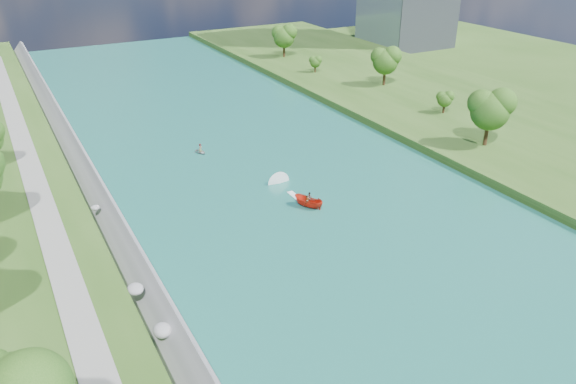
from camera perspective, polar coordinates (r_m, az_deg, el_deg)
ground at (r=68.12m, az=7.86°, el=-6.52°), size 260.00×260.00×0.00m
river_water at (r=82.79m, az=-0.20°, el=0.06°), size 55.00×240.00×0.10m
berm_east at (r=112.86m, az=22.63°, el=5.68°), size 44.00×240.00×1.50m
riprap_bank at (r=73.65m, az=-17.77°, el=-3.31°), size 4.89×236.00×4.49m
riverside_path at (r=73.34m, az=-23.19°, el=-2.85°), size 3.00×200.00×0.10m
trees_east at (r=117.92m, az=12.66°, el=10.80°), size 15.31×138.04×11.56m
motorboat at (r=79.05m, az=1.60°, el=-0.65°), size 3.65×19.12×1.99m
raft at (r=97.37m, az=-8.88°, el=4.15°), size 2.33×2.85×1.66m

